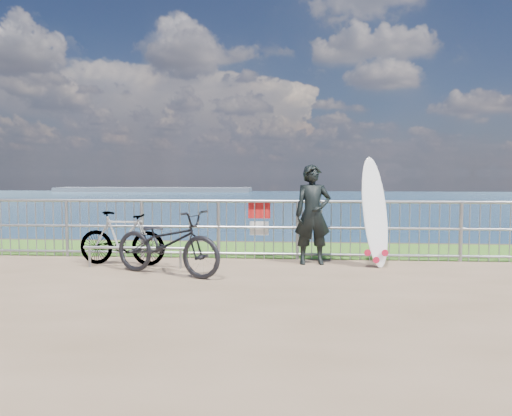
# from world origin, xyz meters

# --- Properties ---
(grass_strip) EXTENTS (120.00, 120.00, 0.00)m
(grass_strip) POSITION_xyz_m (0.00, 2.70, 0.01)
(grass_strip) COLOR #38711F
(grass_strip) RESTS_ON ground
(seascape) EXTENTS (260.00, 260.00, 5.00)m
(seascape) POSITION_xyz_m (-43.75, 147.49, -4.03)
(seascape) COLOR brown
(seascape) RESTS_ON ground
(railing) EXTENTS (10.06, 0.10, 1.13)m
(railing) POSITION_xyz_m (0.02, 1.60, 0.58)
(railing) COLOR gray
(railing) RESTS_ON ground
(surfer) EXTENTS (0.71, 0.52, 1.78)m
(surfer) POSITION_xyz_m (1.27, 1.14, 0.89)
(surfer) COLOR black
(surfer) RESTS_ON ground
(surfboard) EXTENTS (0.65, 0.63, 1.93)m
(surfboard) POSITION_xyz_m (2.34, 1.00, 0.89)
(surfboard) COLOR white
(surfboard) RESTS_ON ground
(bicycle_near) EXTENTS (2.11, 1.41, 1.05)m
(bicycle_near) POSITION_xyz_m (-1.09, -0.01, 0.52)
(bicycle_near) COLOR black
(bicycle_near) RESTS_ON ground
(bicycle_far) EXTENTS (1.62, 0.57, 0.95)m
(bicycle_far) POSITION_xyz_m (-2.11, 0.78, 0.48)
(bicycle_far) COLOR black
(bicycle_far) RESTS_ON ground
(bike_rack) EXTENTS (1.80, 0.05, 0.38)m
(bike_rack) POSITION_xyz_m (-1.79, 0.52, 0.31)
(bike_rack) COLOR gray
(bike_rack) RESTS_ON ground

